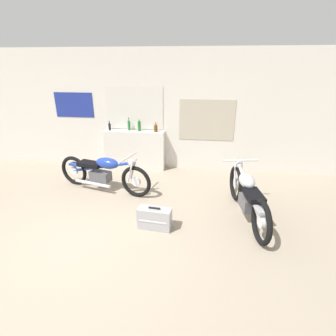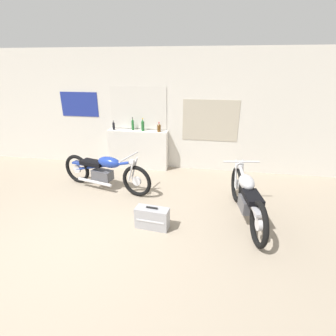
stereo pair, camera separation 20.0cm
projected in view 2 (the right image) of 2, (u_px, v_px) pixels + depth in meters
The scene contains 10 objects.
ground_plane at pixel (70, 243), 3.85m from camera, with size 24.00×24.00×0.00m, color gray.
wall_back at pixel (132, 110), 6.33m from camera, with size 10.00×0.07×2.80m.
sill_counter at pixel (138, 149), 6.48m from camera, with size 1.46×0.28×0.95m.
bottle_leftmost at pixel (114, 126), 6.35m from camera, with size 0.06×0.06×0.22m.
bottle_left_center at pixel (133, 124), 6.32m from camera, with size 0.06×0.06×0.30m.
bottle_center at pixel (143, 125), 6.23m from camera, with size 0.07×0.07×0.31m.
bottle_right_center at pixel (159, 128), 6.16m from camera, with size 0.08×0.08×0.22m.
motorcycle_blue at pixel (105, 171), 5.37m from camera, with size 2.09×0.78×0.81m.
motorcycle_silver at pixel (247, 197), 4.29m from camera, with size 0.66×1.98×0.86m.
hard_case_silver at pixel (152, 218), 4.16m from camera, with size 0.55×0.27×0.37m.
Camera 2 is at (1.97, -2.87, 2.46)m, focal length 28.00 mm.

